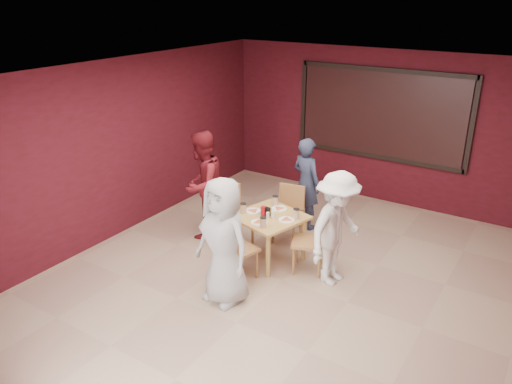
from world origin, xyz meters
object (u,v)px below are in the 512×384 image
Objects in this scene: dining_table at (269,221)px; chair_back at (289,209)px; diner_right at (336,229)px; chair_right at (314,238)px; chair_left at (233,213)px; diner_back at (306,184)px; diner_left at (202,185)px; chair_front at (234,247)px; diner_front at (223,242)px.

chair_back reaches higher than dining_table.
chair_right is at bearing 84.73° from diner_right.
chair_back is at bearing 63.73° from diner_right.
chair_left reaches higher than chair_back.
diner_back is 1.71m from diner_left.
chair_left is at bearing 171.24° from dining_table.
chair_right is 0.53× the size of diner_left.
chair_front is 1.07m from chair_left.
diner_front is 2.49m from diner_back.
dining_table is 1.22m from diner_front.
diner_right is (1.07, -0.04, 0.17)m from dining_table.
chair_front is 0.53× the size of diner_front.
diner_back is 0.97× the size of diner_right.
chair_right is 0.54× the size of diner_front.
diner_front is (0.16, -0.45, 0.33)m from chair_front.
chair_left is 1.02× the size of chair_right.
chair_right is at bearing 4.23° from dining_table.
diner_front reaches higher than chair_back.
diner_left reaches higher than chair_right.
chair_right is 0.59× the size of diner_back.
chair_back is 0.55× the size of diner_right.
diner_right is at bearing -2.01° from dining_table.
dining_table is 1.18× the size of chair_left.
dining_table is at bearing 110.40° from diner_back.
diner_back reaches higher than chair_right.
chair_left is 1.37m from diner_back.
chair_front is at bearing -53.59° from chair_left.
diner_left reaches higher than diner_back.
diner_right is at bearing 58.75° from diner_front.
chair_right is (0.80, 0.80, 0.01)m from chair_front.
chair_back is at bearing 96.95° from dining_table.
diner_right is (1.16, 0.71, 0.29)m from chair_front.
chair_front is at bearing 106.65° from diner_back.
diner_right is (0.36, -0.09, 0.28)m from chair_right.
chair_left is at bearing -133.99° from chair_back.
diner_right is at bearing 148.04° from diner_back.
chair_left reaches higher than dining_table.
diner_right reaches higher than chair_back.
chair_front is at bearing 118.71° from diner_front.
diner_back reaches higher than chair_front.
chair_left is 0.56× the size of diner_front.
diner_left is (-1.23, 0.88, 0.36)m from chair_front.
chair_front is 2.05m from diner_back.
diner_right is at bearing 31.43° from chair_front.
diner_left reaches higher than dining_table.
chair_left is 1.56m from diner_front.
diner_left reaches higher than diner_front.
chair_back is at bearing 104.40° from diner_back.
diner_front is (0.16, -1.97, 0.34)m from chair_back.
chair_right is 2.06m from diner_left.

